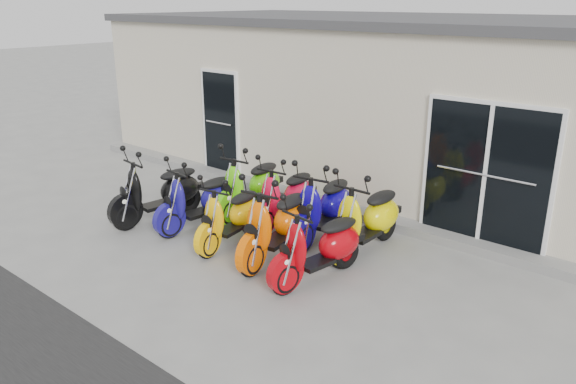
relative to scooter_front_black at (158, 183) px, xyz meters
name	(u,v)px	position (x,y,z in m)	size (l,w,h in m)	color
ground	(264,246)	(2.13, 0.37, -0.70)	(80.00, 80.00, 0.00)	gray
building	(424,102)	(2.13, 5.57, 0.90)	(14.00, 6.00, 3.20)	beige
roof_cap	(431,21)	(2.13, 5.57, 2.58)	(14.20, 6.20, 0.16)	#3F3F42
front_step	(337,207)	(2.13, 2.39, -0.62)	(14.00, 0.40, 0.15)	gray
door_left	(221,120)	(-1.07, 2.54, 0.56)	(1.07, 0.08, 2.22)	black
door_right	(486,170)	(4.73, 2.54, 0.56)	(2.02, 0.08, 2.22)	black
scooter_front_black	(158,183)	(0.00, 0.00, 0.00)	(0.69, 1.89, 1.40)	black
scooter_front_blue	(199,192)	(0.80, 0.23, -0.04)	(0.65, 1.78, 1.31)	navy
scooter_front_orange_a	(230,208)	(1.69, 0.09, -0.08)	(0.61, 1.68, 1.24)	#FFBB04
scooter_front_orange_b	(277,215)	(2.58, 0.17, 0.01)	(0.70, 1.93, 1.43)	#F65D00
scooter_front_red	(319,237)	(3.48, 0.02, -0.04)	(0.64, 1.77, 1.31)	#B0030C
scooter_back_green	(250,178)	(1.03, 1.23, 0.00)	(0.69, 1.89, 1.39)	#5FE40B
scooter_back_red	(286,189)	(1.83, 1.27, -0.04)	(0.65, 1.79, 1.32)	red
scooter_back_blue	(324,198)	(2.67, 1.21, 0.01)	(0.69, 1.91, 1.41)	#0E0389
scooter_back_yellow	(367,209)	(3.48, 1.21, 0.01)	(0.70, 1.92, 1.42)	#F3E200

